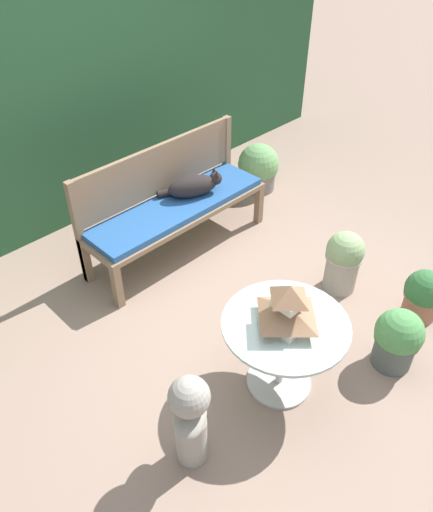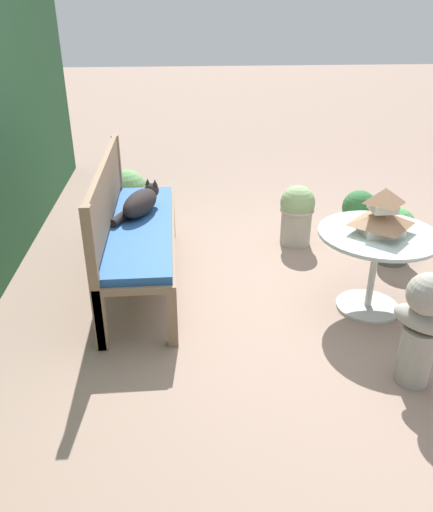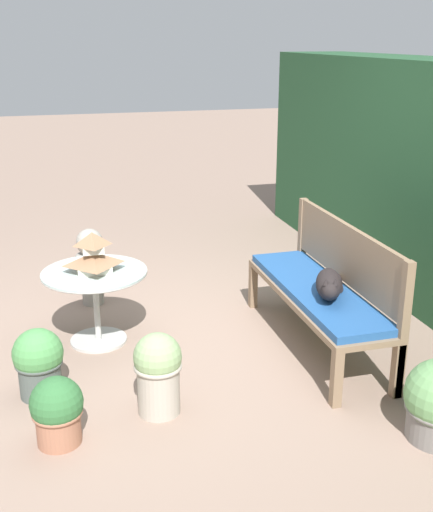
# 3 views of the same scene
# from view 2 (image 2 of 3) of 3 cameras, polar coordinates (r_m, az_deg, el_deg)

# --- Properties ---
(ground) EXTENTS (30.00, 30.00, 0.00)m
(ground) POSITION_cam_2_polar(r_m,az_deg,el_deg) (3.55, 6.65, -4.06)
(ground) COLOR gray
(garden_bench) EXTENTS (1.62, 0.47, 0.46)m
(garden_bench) POSITION_cam_2_polar(r_m,az_deg,el_deg) (3.52, -8.60, 2.70)
(garden_bench) COLOR #7F664C
(garden_bench) RESTS_ON ground
(bench_backrest) EXTENTS (1.62, 0.06, 0.89)m
(bench_backrest) POSITION_cam_2_polar(r_m,az_deg,el_deg) (3.45, -12.44, 6.32)
(bench_backrest) COLOR #7F664C
(bench_backrest) RESTS_ON ground
(cat) EXTENTS (0.48, 0.37, 0.21)m
(cat) POSITION_cam_2_polar(r_m,az_deg,el_deg) (3.63, -8.71, 6.06)
(cat) COLOR black
(cat) RESTS_ON garden_bench
(patio_table) EXTENTS (0.75, 0.75, 0.55)m
(patio_table) POSITION_cam_2_polar(r_m,az_deg,el_deg) (3.30, 17.81, 0.75)
(patio_table) COLOR #B7B7B2
(patio_table) RESTS_ON ground
(pagoda_birdhouse) EXTENTS (0.32, 0.32, 0.29)m
(pagoda_birdhouse) POSITION_cam_2_polar(r_m,az_deg,el_deg) (3.21, 18.39, 4.57)
(pagoda_birdhouse) COLOR beige
(pagoda_birdhouse) RESTS_ON patio_table
(garden_bust) EXTENTS (0.35, 0.34, 0.65)m
(garden_bust) POSITION_cam_2_polar(r_m,az_deg,el_deg) (2.75, 22.48, -7.19)
(garden_bust) COLOR gray
(garden_bust) RESTS_ON ground
(potted_plant_table_far) EXTENTS (0.29, 0.29, 0.51)m
(potted_plant_table_far) POSITION_cam_2_polar(r_m,az_deg,el_deg) (4.19, 9.17, 4.84)
(potted_plant_table_far) COLOR #ADA393
(potted_plant_table_far) RESTS_ON ground
(potted_plant_patio_mid) EXTENTS (0.41, 0.41, 0.47)m
(potted_plant_patio_mid) POSITION_cam_2_polar(r_m,az_deg,el_deg) (4.74, -10.19, 6.73)
(potted_plant_patio_mid) COLOR slate
(potted_plant_patio_mid) RESTS_ON ground
(potted_plant_bench_left) EXTENTS (0.31, 0.31, 0.44)m
(potted_plant_bench_left) POSITION_cam_2_polar(r_m,az_deg,el_deg) (4.09, 19.60, 2.39)
(potted_plant_bench_left) COLOR #4C5651
(potted_plant_bench_left) RESTS_ON ground
(potted_plant_bench_right) EXTENTS (0.29, 0.29, 0.39)m
(potted_plant_bench_right) POSITION_cam_2_polar(r_m,az_deg,el_deg) (4.52, 15.92, 4.84)
(potted_plant_bench_right) COLOR #9E664C
(potted_plant_bench_right) RESTS_ON ground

